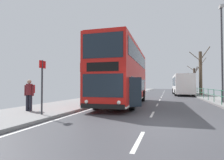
{
  "coord_description": "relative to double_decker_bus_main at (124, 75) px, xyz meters",
  "views": [
    {
      "loc": [
        0.77,
        -7.25,
        1.53
      ],
      "look_at": [
        -2.84,
        4.61,
        1.89
      ],
      "focal_mm": 29.19,
      "sensor_mm": 36.0,
      "label": 1
    }
  ],
  "objects": [
    {
      "name": "ground",
      "position": [
        1.85,
        -6.87,
        -2.34
      ],
      "size": [
        15.8,
        140.0,
        0.2
      ],
      "color": "#414146"
    },
    {
      "name": "pedestrian_companion",
      "position": [
        -3.88,
        -5.92,
        -1.24
      ],
      "size": [
        0.55,
        0.57,
        1.69
      ],
      "color": "black",
      "rests_on": "ground"
    },
    {
      "name": "pedestrian_railing_far_kerb",
      "position": [
        7.02,
        4.96,
        -1.51
      ],
      "size": [
        0.05,
        26.76,
        1.07
      ],
      "color": "#236B4C",
      "rests_on": "ground"
    },
    {
      "name": "double_decker_bus_main",
      "position": [
        0.0,
        0.0,
        0.0
      ],
      "size": [
        3.42,
        10.88,
        4.54
      ],
      "color": "red",
      "rests_on": "ground"
    },
    {
      "name": "bus_stop_sign_near",
      "position": [
        -2.4,
        -6.77,
        -0.63
      ],
      "size": [
        0.08,
        0.44,
        2.59
      ],
      "color": "#2D2D33",
      "rests_on": "ground"
    },
    {
      "name": "bare_tree_far_01",
      "position": [
        7.93,
        14.61,
        1.03
      ],
      "size": [
        2.68,
        2.14,
        6.84
      ],
      "color": "#4C3D2D",
      "rests_on": "ground"
    },
    {
      "name": "background_bus_far_lane",
      "position": [
        5.59,
        17.01,
        -0.67
      ],
      "size": [
        2.8,
        10.98,
        3.12
      ],
      "color": "white",
      "rests_on": "ground"
    },
    {
      "name": "street_lamp_far_side",
      "position": [
        7.65,
        2.69,
        2.37
      ],
      "size": [
        0.28,
        0.6,
        7.98
      ],
      "color": "#38383D",
      "rests_on": "ground"
    },
    {
      "name": "bare_tree_far_02",
      "position": [
        8.17,
        22.66,
        0.29
      ],
      "size": [
        2.39,
        2.75,
        5.22
      ],
      "color": "#423328",
      "rests_on": "ground"
    }
  ]
}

